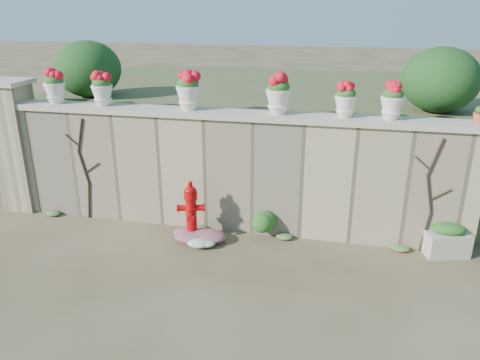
% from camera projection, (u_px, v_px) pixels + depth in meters
% --- Properties ---
extents(ground, '(80.00, 80.00, 0.00)m').
position_uv_depth(ground, '(203.00, 280.00, 6.80)').
color(ground, '#483B24').
rests_on(ground, ground).
extents(stone_wall, '(8.00, 0.40, 2.00)m').
position_uv_depth(stone_wall, '(231.00, 174.00, 8.09)').
color(stone_wall, tan).
rests_on(stone_wall, ground).
extents(wall_cap, '(8.10, 0.52, 0.10)m').
position_uv_depth(wall_cap, '(231.00, 115.00, 7.72)').
color(wall_cap, '#BAAF9D').
rests_on(wall_cap, stone_wall).
extents(gate_pillar, '(0.72, 0.72, 2.48)m').
position_uv_depth(gate_pillar, '(18.00, 145.00, 8.84)').
color(gate_pillar, tan).
rests_on(gate_pillar, ground).
extents(raised_fill, '(9.00, 6.00, 2.00)m').
position_uv_depth(raised_fill, '(262.00, 129.00, 11.02)').
color(raised_fill, '#384C23').
rests_on(raised_fill, ground).
extents(back_shrub_left, '(1.30, 1.30, 1.10)m').
position_uv_depth(back_shrub_left, '(88.00, 69.00, 9.28)').
color(back_shrub_left, '#143814').
rests_on(back_shrub_left, raised_fill).
extents(back_shrub_right, '(1.30, 1.30, 1.10)m').
position_uv_depth(back_shrub_right, '(441.00, 80.00, 7.96)').
color(back_shrub_right, '#143814').
rests_on(back_shrub_right, raised_fill).
extents(vine_left, '(0.60, 0.04, 1.91)m').
position_uv_depth(vine_left, '(84.00, 168.00, 8.43)').
color(vine_left, black).
rests_on(vine_left, ground).
extents(vine_right, '(0.60, 0.04, 1.91)m').
position_uv_depth(vine_right, '(430.00, 195.00, 7.25)').
color(vine_right, black).
rests_on(vine_right, ground).
extents(fire_hydrant, '(0.46, 0.33, 1.05)m').
position_uv_depth(fire_hydrant, '(191.00, 211.00, 7.79)').
color(fire_hydrant, '#B50609').
rests_on(fire_hydrant, ground).
extents(planter_box, '(0.74, 0.56, 0.55)m').
position_uv_depth(planter_box, '(447.00, 240.00, 7.41)').
color(planter_box, '#BAAF9D').
rests_on(planter_box, ground).
extents(green_shrub, '(0.67, 0.61, 0.64)m').
position_uv_depth(green_shrub, '(262.00, 220.00, 7.95)').
color(green_shrub, '#1E5119').
rests_on(green_shrub, ground).
extents(magenta_clump, '(0.90, 0.60, 0.24)m').
position_uv_depth(magenta_clump, '(196.00, 234.00, 7.90)').
color(magenta_clump, '#C7277F').
rests_on(magenta_clump, ground).
extents(white_flowers, '(0.53, 0.42, 0.19)m').
position_uv_depth(white_flowers, '(201.00, 243.00, 7.64)').
color(white_flowers, white).
rests_on(white_flowers, ground).
extents(urn_pot_0, '(0.38, 0.38, 0.59)m').
position_uv_depth(urn_pot_0, '(55.00, 87.00, 8.24)').
color(urn_pot_0, silver).
rests_on(urn_pot_0, wall_cap).
extents(urn_pot_1, '(0.36, 0.36, 0.57)m').
position_uv_depth(urn_pot_1, '(102.00, 89.00, 8.06)').
color(urn_pot_1, silver).
rests_on(urn_pot_1, wall_cap).
extents(urn_pot_2, '(0.41, 0.41, 0.64)m').
position_uv_depth(urn_pot_2, '(188.00, 91.00, 7.74)').
color(urn_pot_2, silver).
rests_on(urn_pot_2, wall_cap).
extents(urn_pot_3, '(0.41, 0.41, 0.64)m').
position_uv_depth(urn_pot_3, '(279.00, 94.00, 7.43)').
color(urn_pot_3, silver).
rests_on(urn_pot_3, wall_cap).
extents(urn_pot_4, '(0.34, 0.34, 0.54)m').
position_uv_depth(urn_pot_4, '(346.00, 100.00, 7.24)').
color(urn_pot_4, silver).
rests_on(urn_pot_4, wall_cap).
extents(urn_pot_5, '(0.36, 0.36, 0.56)m').
position_uv_depth(urn_pot_5, '(392.00, 101.00, 7.10)').
color(urn_pot_5, silver).
rests_on(urn_pot_5, wall_cap).
extents(terracotta_pot, '(0.21, 0.21, 0.25)m').
position_uv_depth(terracotta_pot, '(480.00, 116.00, 6.90)').
color(terracotta_pot, '#C0543A').
rests_on(terracotta_pot, wall_cap).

